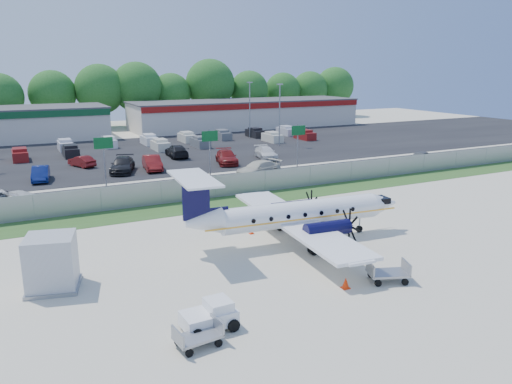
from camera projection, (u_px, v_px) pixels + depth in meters
name	position (u px, v px, depth m)	size (l,w,h in m)	color
ground	(297.00, 246.00, 32.76)	(170.00, 170.00, 0.00)	beige
grass_verge	(225.00, 203.00, 43.16)	(170.00, 4.00, 0.02)	#2D561E
access_road	(197.00, 186.00, 49.22)	(170.00, 8.00, 0.02)	black
parking_lot	(143.00, 154.00, 67.41)	(170.00, 32.00, 0.02)	black
perimeter_fence	(216.00, 187.00, 44.65)	(120.00, 0.06, 1.99)	gray
building_east	(246.00, 113.00, 97.16)	(44.40, 12.40, 5.24)	silver
sign_left	(104.00, 150.00, 48.24)	(1.80, 0.26, 5.00)	gray
sign_mid	(210.00, 143.00, 53.04)	(1.80, 0.26, 5.00)	gray
sign_right	(298.00, 136.00, 57.84)	(1.80, 0.26, 5.00)	gray
light_pole_ne	(280.00, 110.00, 73.14)	(0.90, 0.35, 9.09)	gray
light_pole_se	(250.00, 106.00, 81.80)	(0.90, 0.35, 9.09)	gray
tree_line	(99.00, 128.00, 96.87)	(112.00, 6.00, 14.00)	#1F5C1B
aircraft	(296.00, 214.00, 33.16)	(16.14, 15.90, 4.97)	white
pushback_tug	(211.00, 316.00, 22.28)	(2.45, 1.79, 1.29)	white
baggage_cart_near	(198.00, 336.00, 20.87)	(2.06, 1.38, 1.02)	gray
baggage_cart_far	(388.00, 273.00, 27.19)	(2.45, 1.95, 1.12)	gray
service_container	(52.00, 264.00, 26.16)	(3.15, 3.15, 2.90)	#B7B9BF
cone_nose	(351.00, 209.00, 40.18)	(0.41, 0.41, 0.58)	#F22F07
cone_port_wing	(346.00, 283.00, 26.40)	(0.43, 0.43, 0.61)	#F22F07
cone_starboard_wing	(251.00, 231.00, 35.08)	(0.33, 0.33, 0.47)	#F22F07
road_car_west	(3.00, 209.00, 41.18)	(2.75, 5.97, 1.66)	silver
road_car_mid	(258.00, 176.00, 53.72)	(2.25, 5.54, 1.61)	beige
road_car_east	(421.00, 163.00, 60.93)	(1.83, 4.56, 1.55)	#595B5E
parked_car_a	(41.00, 181.00, 51.49)	(1.60, 4.58, 1.51)	navy
parked_car_b	(123.00, 172.00, 55.70)	(2.31, 5.69, 1.65)	black
parked_car_c	(153.00, 170.00, 56.88)	(1.75, 5.03, 1.66)	maroon
parked_car_d	(227.00, 164.00, 60.59)	(2.27, 5.57, 1.62)	maroon
parked_car_e	(266.00, 158.00, 64.06)	(2.08, 5.11, 1.48)	silver
parked_car_f	(82.00, 167.00, 58.71)	(1.39, 3.99, 1.32)	maroon
parked_car_g	(177.00, 157.00, 65.09)	(2.24, 5.50, 1.60)	black
far_parking_rows	(134.00, 149.00, 71.75)	(56.00, 10.00, 1.60)	gray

